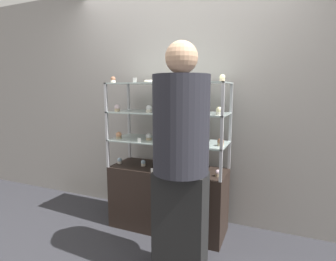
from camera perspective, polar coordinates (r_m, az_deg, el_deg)
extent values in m
plane|color=#2D2D33|center=(2.94, 0.00, -20.31)|extent=(20.00, 20.00, 0.00)
cube|color=gray|center=(2.92, 2.82, 6.23)|extent=(8.00, 0.05, 2.60)
cube|color=black|center=(2.80, 0.00, -14.49)|extent=(1.17, 0.45, 0.65)
cube|color=#B7B7BC|center=(3.09, -8.36, -3.26)|extent=(0.02, 0.02, 0.28)
cube|color=#B7B7BC|center=(2.69, 13.20, -5.16)|extent=(0.02, 0.02, 0.28)
cube|color=#B7B7BC|center=(2.74, -12.96, -4.92)|extent=(0.02, 0.02, 0.28)
cube|color=#B7B7BC|center=(2.29, 11.40, -7.58)|extent=(0.02, 0.02, 0.28)
cube|color=#B2C6C1|center=(2.62, 0.00, -2.28)|extent=(1.17, 0.45, 0.01)
cube|color=#B7B7BC|center=(3.04, -8.48, 1.98)|extent=(0.02, 0.02, 0.28)
cube|color=#B7B7BC|center=(2.64, 13.41, 0.83)|extent=(0.02, 0.02, 0.28)
cube|color=#B7B7BC|center=(2.69, -13.17, 0.98)|extent=(0.02, 0.02, 0.28)
cube|color=#B7B7BC|center=(2.23, 11.62, -0.54)|extent=(0.02, 0.02, 0.28)
cube|color=#B2C6C1|center=(2.58, 0.00, 3.93)|extent=(1.17, 0.45, 0.01)
cube|color=#B7B7BC|center=(3.02, -8.60, 7.34)|extent=(0.02, 0.02, 0.28)
cube|color=#B7B7BC|center=(2.62, 13.63, 7.00)|extent=(0.02, 0.02, 0.28)
cube|color=#B7B7BC|center=(2.67, -13.38, 7.03)|extent=(0.02, 0.02, 0.28)
cube|color=#B7B7BC|center=(2.20, 11.85, 6.78)|extent=(0.02, 0.02, 0.28)
cube|color=#B2C6C1|center=(2.57, 0.00, 10.25)|extent=(1.17, 0.45, 0.01)
cylinder|color=beige|center=(2.57, 1.55, -1.02)|extent=(0.18, 0.18, 0.12)
cylinder|color=silver|center=(2.55, 1.55, 0.53)|extent=(0.18, 0.18, 0.02)
cube|color=#DBBC84|center=(2.62, 4.25, -7.86)|extent=(0.22, 0.16, 0.06)
cube|color=silver|center=(2.61, 4.26, -7.12)|extent=(0.22, 0.16, 0.01)
cylinder|color=white|center=(2.88, -10.51, -6.82)|extent=(0.05, 0.05, 0.03)
sphere|color=silver|center=(2.87, -10.52, -6.30)|extent=(0.05, 0.05, 0.05)
cylinder|color=beige|center=(2.76, -5.41, -7.41)|extent=(0.05, 0.05, 0.03)
sphere|color=silver|center=(2.75, -5.42, -6.87)|extent=(0.05, 0.05, 0.05)
cylinder|color=beige|center=(2.60, -0.82, -8.37)|extent=(0.05, 0.05, 0.03)
sphere|color=white|center=(2.59, -0.82, -7.80)|extent=(0.05, 0.05, 0.05)
cylinder|color=#CCB28C|center=(2.46, 10.78, -9.49)|extent=(0.05, 0.05, 0.03)
sphere|color=silver|center=(2.46, 10.79, -8.89)|extent=(0.05, 0.05, 0.05)
cube|color=white|center=(2.53, -3.38, -8.68)|extent=(0.04, 0.00, 0.04)
cylinder|color=#CCB28C|center=(2.77, -10.66, -1.45)|extent=(0.06, 0.06, 0.02)
sphere|color=#E5996B|center=(2.77, -10.67, -0.87)|extent=(0.06, 0.06, 0.06)
cylinder|color=#CCB28C|center=(2.64, -4.20, -1.82)|extent=(0.06, 0.06, 0.02)
sphere|color=white|center=(2.64, -4.20, -1.21)|extent=(0.06, 0.06, 0.06)
cylinder|color=#CCB28C|center=(2.41, 11.35, -3.00)|extent=(0.06, 0.06, 0.02)
sphere|color=#8C5B42|center=(2.40, 11.37, -2.34)|extent=(0.06, 0.06, 0.06)
cube|color=white|center=(2.52, -6.25, -2.11)|extent=(0.04, 0.00, 0.04)
cylinder|color=#CCB28C|center=(2.73, -10.99, 4.43)|extent=(0.05, 0.05, 0.03)
sphere|color=silver|center=(2.73, -11.01, 5.03)|extent=(0.06, 0.06, 0.06)
cylinder|color=beige|center=(2.56, -4.18, 4.30)|extent=(0.05, 0.05, 0.03)
sphere|color=white|center=(2.56, -4.19, 4.93)|extent=(0.06, 0.06, 0.06)
cylinder|color=white|center=(2.47, 3.45, 4.15)|extent=(0.05, 0.05, 0.03)
sphere|color=#E5996B|center=(2.47, 3.45, 4.81)|extent=(0.06, 0.06, 0.06)
cylinder|color=beige|center=(2.31, 11.04, 3.68)|extent=(0.05, 0.05, 0.03)
sphere|color=#F4EAB2|center=(2.30, 11.06, 4.38)|extent=(0.06, 0.06, 0.06)
cube|color=white|center=(2.41, -2.86, 4.25)|extent=(0.04, 0.00, 0.04)
cylinder|color=beige|center=(2.73, -11.86, 10.38)|extent=(0.05, 0.05, 0.03)
sphere|color=#8C5B42|center=(2.73, -11.88, 10.94)|extent=(0.05, 0.05, 0.05)
cylinder|color=beige|center=(2.53, -0.01, 10.70)|extent=(0.05, 0.05, 0.03)
sphere|color=silver|center=(2.53, -0.01, 11.30)|extent=(0.05, 0.05, 0.05)
cylinder|color=#CCB28C|center=(2.37, 11.73, 10.67)|extent=(0.05, 0.05, 0.03)
sphere|color=#F4EAB2|center=(2.37, 11.75, 11.31)|extent=(0.05, 0.05, 0.05)
cube|color=white|center=(2.50, -7.26, 10.86)|extent=(0.04, 0.00, 0.04)
torus|color=#EFE5CC|center=(2.71, -4.07, 10.59)|extent=(0.11, 0.11, 0.03)
cube|color=black|center=(2.14, 2.68, -19.59)|extent=(0.39, 0.22, 0.82)
cylinder|color=#26262D|center=(1.90, 2.84, 1.27)|extent=(0.41, 0.41, 0.71)
sphere|color=tan|center=(1.90, 2.95, 15.59)|extent=(0.23, 0.23, 0.23)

